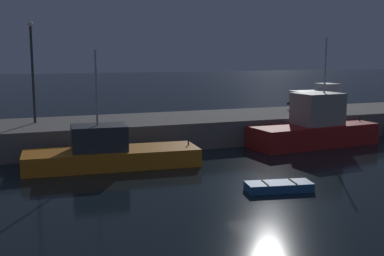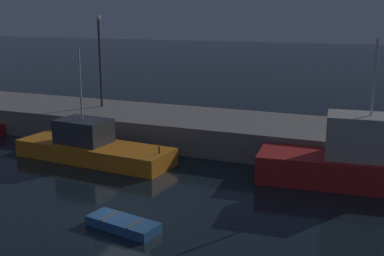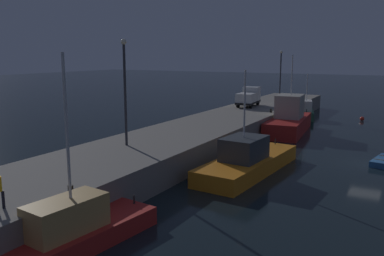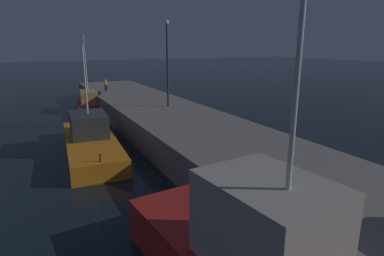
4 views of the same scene
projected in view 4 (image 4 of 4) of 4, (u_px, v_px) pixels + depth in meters
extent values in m
cube|color=gray|center=(223.00, 151.00, 21.66)|extent=(72.10, 8.27, 2.18)
cube|color=#ADA899|center=(267.00, 224.00, 9.08)|extent=(3.97, 3.21, 2.67)
cylinder|color=silver|center=(295.00, 100.00, 7.64)|extent=(0.14, 0.14, 4.61)
cube|color=orange|center=(91.00, 146.00, 24.32)|extent=(12.12, 4.40, 1.23)
cube|color=#33383D|center=(89.00, 124.00, 24.72)|extent=(3.86, 2.89, 1.72)
cylinder|color=silver|center=(85.00, 80.00, 23.94)|extent=(0.14, 0.14, 5.07)
cylinder|color=#262626|center=(100.00, 158.00, 19.22)|extent=(0.10, 0.10, 0.50)
cube|color=red|center=(89.00, 108.00, 39.47)|extent=(9.48, 3.68, 0.98)
cube|color=tan|center=(88.00, 97.00, 39.36)|extent=(3.94, 2.20, 1.59)
cylinder|color=silver|center=(85.00, 63.00, 38.06)|extent=(0.14, 0.14, 6.66)
cylinder|color=#262626|center=(91.00, 108.00, 35.43)|extent=(0.10, 0.10, 0.50)
cylinder|color=#38383D|center=(167.00, 67.00, 30.62)|extent=(0.20, 0.20, 7.69)
sphere|color=#F9EFCC|center=(167.00, 22.00, 29.60)|extent=(0.44, 0.44, 0.44)
cylinder|color=black|center=(105.00, 88.00, 41.45)|extent=(0.14, 0.14, 0.83)
cylinder|color=black|center=(106.00, 88.00, 41.75)|extent=(0.14, 0.14, 0.83)
cylinder|color=yellow|center=(105.00, 82.00, 41.41)|extent=(0.45, 0.45, 0.69)
sphere|color=#8C664C|center=(105.00, 79.00, 41.29)|extent=(0.20, 0.20, 0.20)
cylinder|color=black|center=(99.00, 93.00, 38.46)|extent=(0.28, 0.28, 0.50)
cylinder|color=black|center=(332.00, 231.00, 10.00)|extent=(0.28, 0.28, 0.45)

